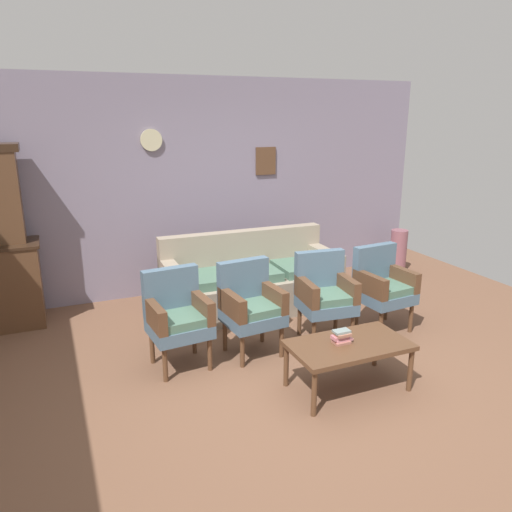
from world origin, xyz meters
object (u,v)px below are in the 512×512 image
at_px(book_stack_on_table, 342,337).
at_px(floor_vase_by_wall, 398,251).
at_px(armchair_by_doorway, 250,304).
at_px(coffee_table, 349,348).
at_px(floral_couch, 251,283).
at_px(armchair_near_couch_end, 383,284).
at_px(armchair_near_cabinet, 177,314).
at_px(armchair_row_middle, 325,292).

bearing_deg(book_stack_on_table, floor_vase_by_wall, 43.76).
relative_size(armchair_by_doorway, coffee_table, 0.90).
distance_m(armchair_by_doorway, coffee_table, 1.08).
bearing_deg(floral_couch, book_stack_on_table, -89.65).
xyz_separation_m(armchair_near_couch_end, floor_vase_by_wall, (1.47, 1.56, -0.19)).
distance_m(armchair_by_doorway, floor_vase_by_wall, 3.36).
relative_size(armchair_near_cabinet, book_stack_on_table, 5.17).
bearing_deg(floral_couch, armchair_by_doorway, -112.61).
height_order(floral_couch, armchair_near_couch_end, same).
height_order(armchair_row_middle, coffee_table, armchair_row_middle).
bearing_deg(book_stack_on_table, armchair_near_couch_end, 39.27).
relative_size(floral_couch, armchair_row_middle, 2.29).
bearing_deg(coffee_table, book_stack_on_table, 148.03).
relative_size(armchair_near_cabinet, armchair_row_middle, 1.00).
bearing_deg(armchair_row_middle, armchair_near_cabinet, 178.85).
bearing_deg(armchair_near_couch_end, armchair_by_doorway, 178.67).
xyz_separation_m(armchair_row_middle, armchair_near_couch_end, (0.70, -0.03, 0.00)).
bearing_deg(floral_couch, armchair_row_middle, -69.57).
height_order(armchair_near_cabinet, book_stack_on_table, armchair_near_cabinet).
height_order(armchair_by_doorway, book_stack_on_table, armchair_by_doorway).
relative_size(coffee_table, floor_vase_by_wall, 1.60).
distance_m(armchair_row_middle, coffee_table, 1.00).
xyz_separation_m(armchair_by_doorway, floor_vase_by_wall, (2.98, 1.52, -0.19)).
relative_size(coffee_table, book_stack_on_table, 5.75).
relative_size(floral_couch, armchair_near_couch_end, 2.29).
distance_m(armchair_row_middle, armchair_near_couch_end, 0.70).
distance_m(armchair_near_couch_end, book_stack_on_table, 1.39).
bearing_deg(coffee_table, armchair_near_couch_end, 41.82).
height_order(armchair_near_cabinet, armchair_row_middle, same).
distance_m(armchair_near_couch_end, coffee_table, 1.37).
relative_size(armchair_near_couch_end, coffee_table, 0.90).
distance_m(floral_couch, coffee_table, 1.98).
xyz_separation_m(armchair_by_doorway, book_stack_on_table, (0.44, -0.91, -0.03)).
relative_size(armchair_near_cabinet, floor_vase_by_wall, 1.44).
distance_m(book_stack_on_table, floor_vase_by_wall, 3.52).
height_order(armchair_row_middle, armchair_near_couch_end, same).
bearing_deg(armchair_near_cabinet, book_stack_on_table, -39.10).
xyz_separation_m(armchair_by_doorway, armchair_near_couch_end, (1.51, -0.04, 0.00)).
relative_size(armchair_row_middle, coffee_table, 0.90).
bearing_deg(floor_vase_by_wall, book_stack_on_table, -136.24).
relative_size(floral_couch, armchair_by_doorway, 2.29).
bearing_deg(floral_couch, armchair_near_couch_end, -44.53).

